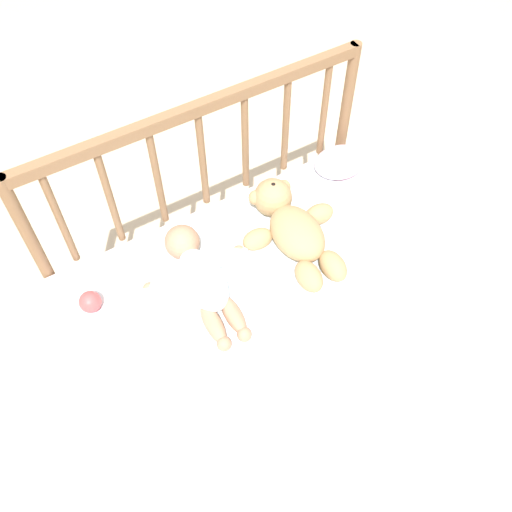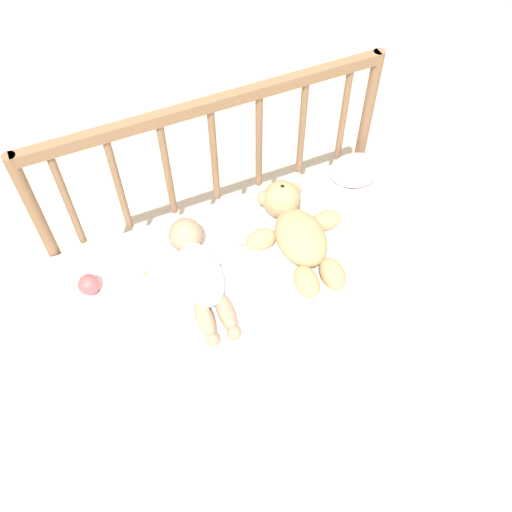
{
  "view_description": "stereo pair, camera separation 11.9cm",
  "coord_description": "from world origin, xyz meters",
  "px_view_note": "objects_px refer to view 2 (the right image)",
  "views": [
    {
      "loc": [
        -0.5,
        -0.83,
        1.89
      ],
      "look_at": [
        0.0,
        0.01,
        0.57
      ],
      "focal_mm": 40.0,
      "sensor_mm": 36.0,
      "label": 1
    },
    {
      "loc": [
        -0.4,
        -0.88,
        1.89
      ],
      "look_at": [
        0.0,
        0.01,
        0.57
      ],
      "focal_mm": 40.0,
      "sensor_mm": 36.0,
      "label": 2
    }
  ],
  "objects_px": {
    "toy_ball": "(89,284)",
    "small_pillow": "(356,170)",
    "teddy_bear": "(297,230)",
    "baby": "(199,270)"
  },
  "relations": [
    {
      "from": "baby",
      "to": "small_pillow",
      "type": "distance_m",
      "value": 0.65
    },
    {
      "from": "teddy_bear",
      "to": "small_pillow",
      "type": "height_order",
      "value": "teddy_bear"
    },
    {
      "from": "small_pillow",
      "to": "teddy_bear",
      "type": "bearing_deg",
      "value": -151.31
    },
    {
      "from": "toy_ball",
      "to": "small_pillow",
      "type": "bearing_deg",
      "value": 5.43
    },
    {
      "from": "baby",
      "to": "toy_ball",
      "type": "bearing_deg",
      "value": 163.52
    },
    {
      "from": "toy_ball",
      "to": "small_pillow",
      "type": "height_order",
      "value": "toy_ball"
    },
    {
      "from": "teddy_bear",
      "to": "toy_ball",
      "type": "distance_m",
      "value": 0.63
    },
    {
      "from": "teddy_bear",
      "to": "baby",
      "type": "height_order",
      "value": "teddy_bear"
    },
    {
      "from": "teddy_bear",
      "to": "toy_ball",
      "type": "xyz_separation_m",
      "value": [
        -0.62,
        0.08,
        -0.02
      ]
    },
    {
      "from": "teddy_bear",
      "to": "toy_ball",
      "type": "bearing_deg",
      "value": 172.86
    }
  ]
}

